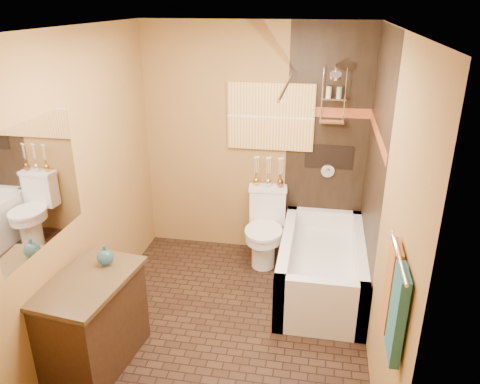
% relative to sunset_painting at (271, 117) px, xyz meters
% --- Properties ---
extents(floor, '(3.00, 3.00, 0.00)m').
position_rel_sunset_painting_xyz_m(floor, '(-0.18, -1.48, -1.55)').
color(floor, black).
rests_on(floor, ground).
extents(wall_left, '(0.02, 3.00, 2.50)m').
position_rel_sunset_painting_xyz_m(wall_left, '(-1.38, -1.48, -0.30)').
color(wall_left, olive).
rests_on(wall_left, floor).
extents(wall_right, '(0.02, 3.00, 2.50)m').
position_rel_sunset_painting_xyz_m(wall_right, '(1.02, -1.48, -0.30)').
color(wall_right, olive).
rests_on(wall_right, floor).
extents(wall_back, '(2.40, 0.02, 2.50)m').
position_rel_sunset_painting_xyz_m(wall_back, '(-0.18, 0.02, -0.30)').
color(wall_back, olive).
rests_on(wall_back, floor).
extents(wall_front, '(2.40, 0.02, 2.50)m').
position_rel_sunset_painting_xyz_m(wall_front, '(-0.18, -2.98, -0.30)').
color(wall_front, olive).
rests_on(wall_front, floor).
extents(ceiling, '(3.00, 3.00, 0.00)m').
position_rel_sunset_painting_xyz_m(ceiling, '(-0.18, -1.48, 0.95)').
color(ceiling, silver).
rests_on(ceiling, wall_back).
extents(alcove_tile_back, '(0.85, 0.01, 2.50)m').
position_rel_sunset_painting_xyz_m(alcove_tile_back, '(0.60, 0.01, -0.30)').
color(alcove_tile_back, black).
rests_on(alcove_tile_back, wall_back).
extents(alcove_tile_right, '(0.01, 1.50, 2.50)m').
position_rel_sunset_painting_xyz_m(alcove_tile_right, '(1.01, -0.73, -0.30)').
color(alcove_tile_right, black).
rests_on(alcove_tile_right, wall_right).
extents(mosaic_band_back, '(0.85, 0.01, 0.10)m').
position_rel_sunset_painting_xyz_m(mosaic_band_back, '(0.60, 0.00, 0.07)').
color(mosaic_band_back, maroon).
rests_on(mosaic_band_back, alcove_tile_back).
extents(mosaic_band_right, '(0.01, 1.50, 0.10)m').
position_rel_sunset_painting_xyz_m(mosaic_band_right, '(1.00, -0.73, 0.07)').
color(mosaic_band_right, maroon).
rests_on(mosaic_band_right, alcove_tile_right).
extents(alcove_niche, '(0.50, 0.01, 0.25)m').
position_rel_sunset_painting_xyz_m(alcove_niche, '(0.62, 0.01, -0.40)').
color(alcove_niche, black).
rests_on(alcove_niche, alcove_tile_back).
extents(shower_fixtures, '(0.24, 0.33, 1.16)m').
position_rel_sunset_painting_xyz_m(shower_fixtures, '(0.62, -0.10, 0.12)').
color(shower_fixtures, silver).
rests_on(shower_fixtures, floor).
extents(curtain_rod, '(0.03, 1.55, 0.03)m').
position_rel_sunset_painting_xyz_m(curtain_rod, '(0.22, -0.73, 0.47)').
color(curtain_rod, silver).
rests_on(curtain_rod, wall_back).
extents(towel_bar, '(0.02, 0.55, 0.02)m').
position_rel_sunset_painting_xyz_m(towel_bar, '(0.97, -2.53, -0.10)').
color(towel_bar, silver).
rests_on(towel_bar, wall_right).
extents(towel_teal, '(0.05, 0.22, 0.52)m').
position_rel_sunset_painting_xyz_m(towel_teal, '(0.98, -2.66, -0.37)').
color(towel_teal, navy).
rests_on(towel_teal, towel_bar).
extents(towel_rust, '(0.05, 0.22, 0.52)m').
position_rel_sunset_painting_xyz_m(towel_rust, '(0.98, -2.40, -0.37)').
color(towel_rust, '#97611B').
rests_on(towel_rust, towel_bar).
extents(sunset_painting, '(0.90, 0.04, 0.70)m').
position_rel_sunset_painting_xyz_m(sunset_painting, '(0.00, 0.00, 0.00)').
color(sunset_painting, gold).
rests_on(sunset_painting, wall_back).
extents(vanity_mirror, '(0.01, 1.00, 0.90)m').
position_rel_sunset_painting_xyz_m(vanity_mirror, '(-1.37, -2.06, -0.05)').
color(vanity_mirror, white).
rests_on(vanity_mirror, wall_left).
extents(bathtub, '(0.80, 1.50, 0.55)m').
position_rel_sunset_painting_xyz_m(bathtub, '(0.62, -0.73, -1.33)').
color(bathtub, white).
rests_on(bathtub, floor).
extents(toilet, '(0.43, 0.62, 0.81)m').
position_rel_sunset_painting_xyz_m(toilet, '(0.00, -0.27, -1.14)').
color(toilet, white).
rests_on(toilet, floor).
extents(vanity, '(0.63, 0.92, 0.76)m').
position_rel_sunset_painting_xyz_m(vanity, '(-1.10, -2.06, -1.17)').
color(vanity, black).
rests_on(vanity, floor).
extents(teal_bottle, '(0.15, 0.15, 0.20)m').
position_rel_sunset_painting_xyz_m(teal_bottle, '(-1.05, -1.83, -0.70)').
color(teal_bottle, '#215865').
rests_on(teal_bottle, vanity).
extents(bud_vases, '(0.33, 0.07, 0.32)m').
position_rel_sunset_painting_xyz_m(bud_vases, '(-0.00, -0.08, -0.57)').
color(bud_vases, gold).
rests_on(bud_vases, toilet).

